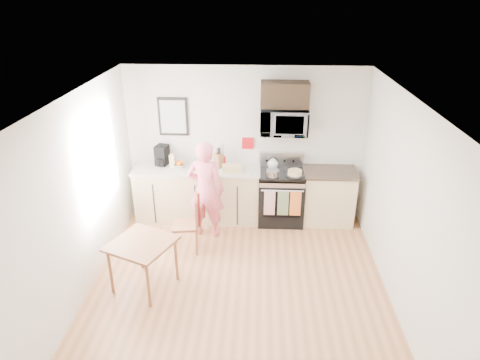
{
  "coord_description": "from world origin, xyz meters",
  "views": [
    {
      "loc": [
        0.25,
        -4.57,
        3.76
      ],
      "look_at": [
        -0.02,
        1.0,
        1.2
      ],
      "focal_mm": 32.0,
      "sensor_mm": 36.0,
      "label": 1
    }
  ],
  "objects_px": {
    "person": "(206,190)",
    "chair": "(193,216)",
    "range": "(281,198)",
    "cake": "(295,173)",
    "dining_table": "(142,247)",
    "microwave": "(284,121)"
  },
  "relations": [
    {
      "from": "dining_table",
      "to": "chair",
      "type": "xyz_separation_m",
      "value": [
        0.54,
        0.91,
        -0.03
      ]
    },
    {
      "from": "person",
      "to": "dining_table",
      "type": "xyz_separation_m",
      "value": [
        -0.68,
        -1.37,
        -0.19
      ]
    },
    {
      "from": "chair",
      "to": "range",
      "type": "bearing_deg",
      "value": 28.19
    },
    {
      "from": "microwave",
      "to": "chair",
      "type": "height_order",
      "value": "microwave"
    },
    {
      "from": "range",
      "to": "microwave",
      "type": "distance_m",
      "value": 1.33
    },
    {
      "from": "range",
      "to": "cake",
      "type": "height_order",
      "value": "range"
    },
    {
      "from": "person",
      "to": "cake",
      "type": "distance_m",
      "value": 1.47
    },
    {
      "from": "dining_table",
      "to": "cake",
      "type": "distance_m",
      "value": 2.74
    },
    {
      "from": "person",
      "to": "cake",
      "type": "bearing_deg",
      "value": -156.63
    },
    {
      "from": "microwave",
      "to": "cake",
      "type": "relative_size",
      "value": 2.72
    },
    {
      "from": "microwave",
      "to": "person",
      "type": "distance_m",
      "value": 1.67
    },
    {
      "from": "microwave",
      "to": "person",
      "type": "height_order",
      "value": "microwave"
    },
    {
      "from": "microwave",
      "to": "dining_table",
      "type": "xyz_separation_m",
      "value": [
        -1.89,
        -2.0,
        -1.14
      ]
    },
    {
      "from": "person",
      "to": "chair",
      "type": "xyz_separation_m",
      "value": [
        -0.14,
        -0.46,
        -0.22
      ]
    },
    {
      "from": "person",
      "to": "chair",
      "type": "relative_size",
      "value": 1.78
    },
    {
      "from": "dining_table",
      "to": "range",
      "type": "bearing_deg",
      "value": 45.02
    },
    {
      "from": "range",
      "to": "person",
      "type": "distance_m",
      "value": 1.38
    },
    {
      "from": "person",
      "to": "range",
      "type": "bearing_deg",
      "value": -147.69
    },
    {
      "from": "cake",
      "to": "chair",
      "type": "bearing_deg",
      "value": -152.17
    },
    {
      "from": "chair",
      "to": "cake",
      "type": "bearing_deg",
      "value": 20.08
    },
    {
      "from": "dining_table",
      "to": "chair",
      "type": "height_order",
      "value": "chair"
    },
    {
      "from": "microwave",
      "to": "dining_table",
      "type": "bearing_deg",
      "value": -133.44
    }
  ]
}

